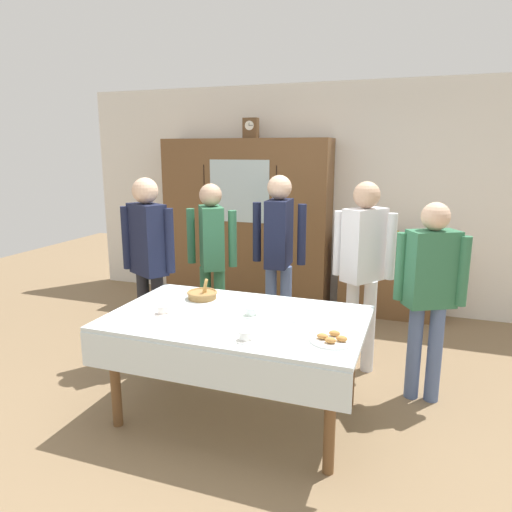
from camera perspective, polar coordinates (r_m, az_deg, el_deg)
ground_plane at (r=3.85m, az=-1.05°, el=-17.16°), size 12.00×12.00×0.00m
back_wall at (r=5.92m, az=8.05°, el=7.07°), size 6.40×0.10×2.70m
dining_table at (r=3.36m, az=-2.53°, el=-8.98°), size 1.79×1.11×0.77m
wall_cabinet at (r=5.93m, az=-1.20°, el=4.07°), size 2.10×0.46×2.05m
mantel_clock at (r=5.84m, az=-0.64°, el=15.22°), size 0.18×0.11×0.24m
bookshelf_low at (r=5.72m, az=15.94°, el=-2.42°), size 1.16×0.35×0.95m
book_stack at (r=5.62m, az=16.25°, el=2.56°), size 0.16×0.22×0.06m
tea_cup_far_left at (r=3.34m, az=-0.59°, el=-6.82°), size 0.13×0.13×0.06m
tea_cup_back_edge at (r=3.44m, az=-11.17°, el=-6.49°), size 0.13×0.13×0.06m
tea_cup_near_right at (r=2.93m, az=-1.32°, el=-9.72°), size 0.13×0.13×0.06m
bread_basket at (r=3.75m, az=-6.51°, el=-4.63°), size 0.24×0.24×0.16m
pastry_plate at (r=2.96m, az=9.21°, el=-9.91°), size 0.28×0.28×0.05m
spoon_front_edge at (r=3.62m, az=-2.02°, el=-5.68°), size 0.12×0.02×0.01m
spoon_near_right at (r=3.24m, az=4.29°, el=-7.97°), size 0.12×0.02×0.01m
spoon_mid_right at (r=3.22m, az=7.71°, el=-8.16°), size 0.12×0.02×0.01m
person_near_right_end at (r=3.76m, az=20.31°, el=-3.22°), size 0.52×0.35×1.55m
person_behind_table_left at (r=4.58m, az=-5.38°, el=0.81°), size 0.52×0.41×1.61m
person_beside_shelf at (r=4.28m, az=-12.91°, el=0.44°), size 0.52×0.35×1.69m
person_by_cabinet at (r=4.11m, az=12.87°, el=-0.28°), size 0.52×0.41×1.67m
person_behind_table_right at (r=4.46m, az=2.78°, el=1.28°), size 0.52×0.37×1.70m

